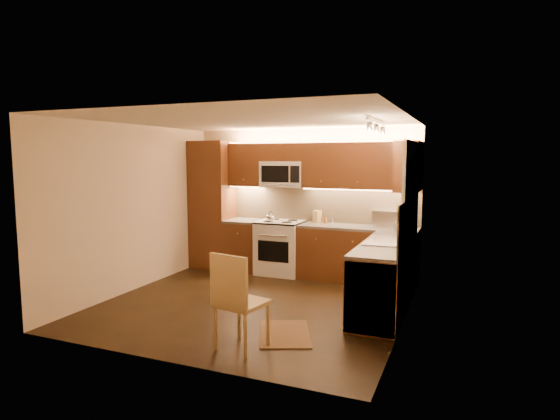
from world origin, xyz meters
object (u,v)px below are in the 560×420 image
at_px(dining_chair, 242,301).
at_px(toaster_oven, 388,218).
at_px(stove, 281,247).
at_px(knife_block, 317,216).
at_px(microwave, 283,174).
at_px(kettle, 270,216).
at_px(soap_bottle, 412,229).
at_px(sink, 388,235).

bearing_deg(dining_chair, toaster_oven, 85.02).
height_order(stove, knife_block, knife_block).
bearing_deg(microwave, kettle, -111.66).
relative_size(toaster_oven, knife_block, 2.15).
bearing_deg(microwave, soap_bottle, -15.87).
xyz_separation_m(microwave, soap_bottle, (2.24, -0.64, -0.73)).
bearing_deg(sink, knife_block, 136.49).
distance_m(toaster_oven, soap_bottle, 0.81).
bearing_deg(knife_block, microwave, -159.79).
bearing_deg(stove, dining_chair, -75.09).
height_order(microwave, soap_bottle, microwave).
relative_size(toaster_oven, dining_chair, 0.42).
relative_size(sink, toaster_oven, 1.95).
height_order(sink, toaster_oven, toaster_oven).
bearing_deg(soap_bottle, microwave, 148.39).
relative_size(microwave, dining_chair, 0.73).
distance_m(knife_block, dining_chair, 3.36).
distance_m(kettle, dining_chair, 3.13).
bearing_deg(stove, knife_block, 19.65).
relative_size(sink, kettle, 4.56).
bearing_deg(dining_chair, sink, 70.84).
relative_size(stove, toaster_oven, 2.09).
relative_size(stove, microwave, 1.21).
relative_size(stove, knife_block, 4.50).
bearing_deg(kettle, knife_block, 36.70).
relative_size(sink, dining_chair, 0.82).
bearing_deg(microwave, sink, -32.21).
bearing_deg(stove, soap_bottle, -12.63).
height_order(stove, dining_chair, dining_chair).
bearing_deg(dining_chair, microwave, 115.78).
xyz_separation_m(stove, knife_block, (0.59, 0.21, 0.54)).
distance_m(microwave, dining_chair, 3.55).
bearing_deg(knife_block, stove, -147.50).
bearing_deg(sink, soap_bottle, 68.94).
xyz_separation_m(sink, soap_bottle, (0.24, 0.62, 0.01)).
distance_m(knife_block, soap_bottle, 1.80).
distance_m(sink, dining_chair, 2.35).
relative_size(stove, dining_chair, 0.88).
relative_size(stove, sink, 1.07).
bearing_deg(kettle, microwave, 77.23).
height_order(kettle, soap_bottle, kettle).
bearing_deg(sink, toaster_oven, 98.81).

